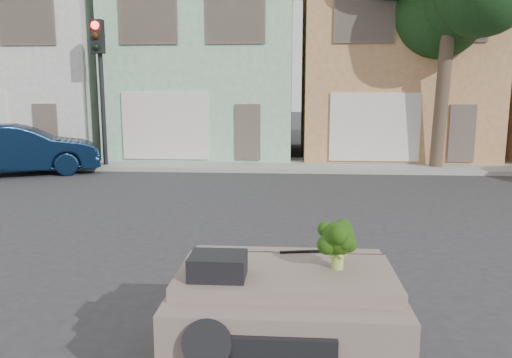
# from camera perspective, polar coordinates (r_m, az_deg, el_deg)

# --- Properties ---
(ground_plane) EXTENTS (120.00, 120.00, 0.00)m
(ground_plane) POSITION_cam_1_polar(r_m,az_deg,el_deg) (7.86, 3.65, -10.06)
(ground_plane) COLOR #303033
(ground_plane) RESTS_ON ground
(sidewalk) EXTENTS (40.00, 3.00, 0.15)m
(sidewalk) POSITION_cam_1_polar(r_m,az_deg,el_deg) (18.08, 3.95, 1.63)
(sidewalk) COLOR gray
(sidewalk) RESTS_ON ground
(townhouse_white) EXTENTS (7.20, 8.20, 7.55)m
(townhouse_white) POSITION_cam_1_polar(r_m,az_deg,el_deg) (24.54, -23.14, 11.73)
(townhouse_white) COLOR beige
(townhouse_white) RESTS_ON ground
(townhouse_mint) EXTENTS (7.20, 8.20, 7.55)m
(townhouse_mint) POSITION_cam_1_polar(r_m,az_deg,el_deg) (22.20, -5.19, 12.74)
(townhouse_mint) COLOR #91C39B
(townhouse_mint) RESTS_ON ground
(townhouse_tan) EXTENTS (7.20, 8.20, 7.55)m
(townhouse_tan) POSITION_cam_1_polar(r_m,az_deg,el_deg) (22.27, 14.71, 12.45)
(townhouse_tan) COLOR tan
(townhouse_tan) RESTS_ON ground
(navy_sedan) EXTENTS (5.25, 3.60, 1.64)m
(navy_sedan) POSITION_cam_1_polar(r_m,az_deg,el_deg) (18.09, -25.21, 0.46)
(navy_sedan) COLOR black
(navy_sedan) RESTS_ON ground
(traffic_signal) EXTENTS (0.40, 0.40, 5.10)m
(traffic_signal) POSITION_cam_1_polar(r_m,az_deg,el_deg) (18.11, -17.28, 9.09)
(traffic_signal) COLOR black
(traffic_signal) RESTS_ON ground
(tree_near) EXTENTS (4.40, 4.00, 8.50)m
(tree_near) POSITION_cam_1_polar(r_m,az_deg,el_deg) (17.96, 20.81, 14.33)
(tree_near) COLOR #163615
(tree_near) RESTS_ON ground
(car_dashboard) EXTENTS (2.00, 1.80, 1.12)m
(car_dashboard) POSITION_cam_1_polar(r_m,az_deg,el_deg) (4.88, 3.39, -15.95)
(car_dashboard) COLOR #746259
(car_dashboard) RESTS_ON ground
(instrument_hump) EXTENTS (0.48, 0.38, 0.20)m
(instrument_hump) POSITION_cam_1_polar(r_m,az_deg,el_deg) (4.34, -4.37, -9.86)
(instrument_hump) COLOR black
(instrument_hump) RESTS_ON car_dashboard
(wiper_arm) EXTENTS (0.69, 0.15, 0.02)m
(wiper_arm) POSITION_cam_1_polar(r_m,az_deg,el_deg) (5.02, 6.75, -8.19)
(wiper_arm) COLOR black
(wiper_arm) RESTS_ON car_dashboard
(broccoli) EXTENTS (0.46, 0.46, 0.44)m
(broccoli) POSITION_cam_1_polar(r_m,az_deg,el_deg) (4.55, 9.34, -7.43)
(broccoli) COLOR #173309
(broccoli) RESTS_ON car_dashboard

